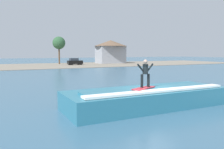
{
  "coord_description": "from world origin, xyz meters",
  "views": [
    {
      "loc": [
        -8.36,
        -11.14,
        3.34
      ],
      "look_at": [
        -0.09,
        5.25,
        1.57
      ],
      "focal_mm": 36.76,
      "sensor_mm": 36.0,
      "label": 1
    }
  ],
  "objects": [
    {
      "name": "ground_plane",
      "position": [
        0.0,
        0.0,
        0.0
      ],
      "size": [
        260.0,
        260.0,
        0.0
      ],
      "primitive_type": "plane",
      "color": "#3A637E"
    },
    {
      "name": "shoreline_bank",
      "position": [
        0.0,
        47.34,
        0.05
      ],
      "size": [
        120.0,
        24.48,
        0.09
      ],
      "color": "gray",
      "rests_on": "ground_plane"
    },
    {
      "name": "surfer",
      "position": [
        -0.58,
        -0.07,
        2.2
      ],
      "size": [
        1.14,
        0.32,
        1.64
      ],
      "color": "black",
      "rests_on": "surfboard"
    },
    {
      "name": "house_gabled_white",
      "position": [
        22.75,
        51.55,
        4.19
      ],
      "size": [
        10.04,
        10.04,
        7.03
      ],
      "color": "#9EA3AD",
      "rests_on": "ground_plane"
    },
    {
      "name": "car_far_shore",
      "position": [
        10.02,
        47.12,
        0.94
      ],
      "size": [
        3.88,
        2.02,
        1.86
      ],
      "color": "black",
      "rests_on": "ground_plane"
    },
    {
      "name": "surfboard",
      "position": [
        -0.71,
        -0.12,
        1.26
      ],
      "size": [
        1.87,
        1.22,
        0.06
      ],
      "color": "#D8333F",
      "rests_on": "wave_crest"
    },
    {
      "name": "wave_crest",
      "position": [
        -0.09,
        0.28,
        0.58
      ],
      "size": [
        10.33,
        3.61,
        1.23
      ],
      "color": "teal",
      "rests_on": "ground_plane"
    },
    {
      "name": "tree_tall_bare",
      "position": [
        7.49,
        53.35,
        5.94
      ],
      "size": [
        3.54,
        3.54,
        7.78
      ],
      "color": "brown",
      "rests_on": "ground_plane"
    }
  ]
}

